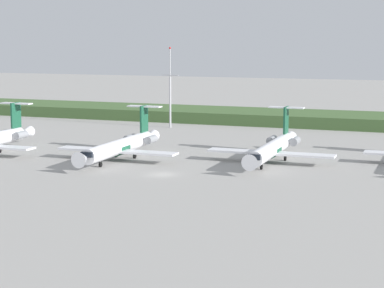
# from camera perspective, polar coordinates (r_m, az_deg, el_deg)

# --- Properties ---
(ground_plane) EXTENTS (500.00, 500.00, 0.00)m
(ground_plane) POSITION_cam_1_polar(r_m,az_deg,el_deg) (139.97, 2.25, -0.29)
(ground_plane) COLOR #9E9B96
(grass_berm) EXTENTS (320.00, 20.00, 2.98)m
(grass_berm) POSITION_cam_1_polar(r_m,az_deg,el_deg) (182.47, 6.61, 2.23)
(grass_berm) COLOR #426033
(grass_berm) RESTS_ON ground
(regional_jet_second) EXTENTS (22.81, 31.00, 9.00)m
(regional_jet_second) POSITION_cam_1_polar(r_m,az_deg,el_deg) (126.27, -5.91, -0.15)
(regional_jet_second) COLOR white
(regional_jet_second) RESTS_ON ground
(regional_jet_third) EXTENTS (22.81, 31.00, 9.00)m
(regional_jet_third) POSITION_cam_1_polar(r_m,az_deg,el_deg) (124.16, 6.71, -0.31)
(regional_jet_third) COLOR white
(regional_jet_third) RESTS_ON ground
(antenna_mast) EXTENTS (4.40, 0.50, 19.93)m
(antenna_mast) POSITION_cam_1_polar(r_m,az_deg,el_deg) (170.86, -1.82, 4.15)
(antenna_mast) COLOR #B2B2B7
(antenna_mast) RESTS_ON ground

